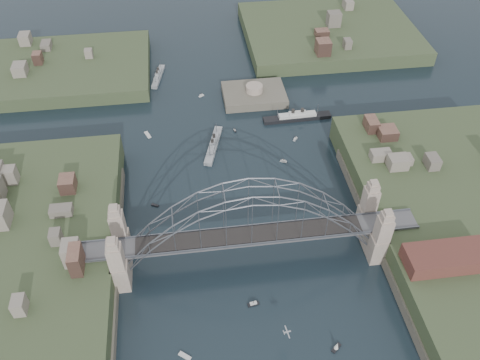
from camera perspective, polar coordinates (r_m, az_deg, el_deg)
name	(u,v)px	position (r m, az deg, el deg)	size (l,w,h in m)	color
ground	(249,256)	(129.19, 1.07, -8.70)	(500.00, 500.00, 0.00)	black
bridge	(250,224)	(119.70, 1.14, -5.08)	(84.00, 13.80, 24.60)	#505053
shore_west	(15,276)	(134.57, -24.25, -9.98)	(50.50, 90.00, 12.00)	#334125
shore_east	(464,229)	(145.07, 24.18, -5.10)	(50.50, 90.00, 12.00)	#334125
headland_nw	(70,73)	(205.16, -18.76, 11.42)	(60.00, 45.00, 9.00)	#334125
headland_ne	(329,37)	(222.77, 10.05, 15.78)	(70.00, 55.00, 9.50)	#334125
fort_island	(254,99)	(181.83, 1.61, 9.19)	(22.00, 16.00, 9.40)	#524D40
wharf_shed	(448,257)	(125.77, 22.60, -8.15)	(20.00, 8.00, 4.00)	#592D26
finger_pier	(442,336)	(124.39, 21.99, -16.14)	(4.00, 22.00, 1.40)	#505053
naval_cruiser_near	(213,145)	(159.44, -3.04, 4.02)	(7.58, 18.55, 5.58)	#979CA0
naval_cruiser_far	(158,76)	(194.94, -9.30, 11.60)	(5.36, 15.54, 5.21)	#979CA0
ocean_liner	(297,117)	(171.92, 6.52, 7.12)	(23.29, 3.91, 5.69)	black
aeroplane	(286,332)	(111.71, 5.32, -16.87)	(1.72, 3.16, 0.46)	#A5A7AC
small_boat_a	(155,205)	(142.77, -9.66, -2.85)	(2.23, 1.61, 0.45)	silver
small_boat_b	(283,161)	(154.67, 4.97, 2.15)	(2.10, 1.42, 1.43)	silver
small_boat_c	(253,304)	(120.81, 1.53, -13.92)	(2.86, 1.36, 1.43)	silver
small_boat_d	(295,139)	(163.43, 6.32, 4.67)	(1.85, 2.10, 1.43)	silver
small_boat_e	(148,135)	(167.09, -10.47, 5.08)	(2.41, 3.77, 0.45)	silver
small_boat_f	(235,131)	(165.90, -0.61, 5.66)	(1.01, 1.47, 1.43)	silver
small_boat_g	(337,347)	(116.65, 10.95, -18.12)	(2.65, 2.45, 2.38)	silver
small_boat_h	(201,96)	(182.98, -4.43, 9.56)	(2.02, 1.57, 1.43)	silver
small_boat_i	(354,189)	(148.93, 12.88, -0.99)	(1.46, 2.24, 1.43)	silver
small_boat_j	(185,356)	(115.06, -6.30, -19.31)	(2.90, 2.56, 0.45)	silver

